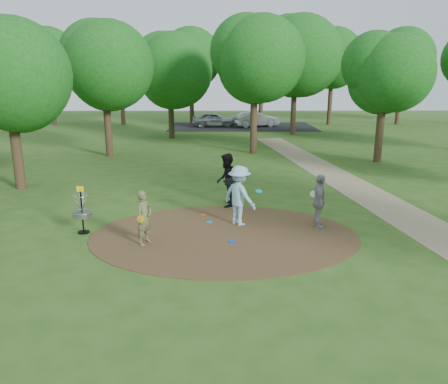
{
  "coord_description": "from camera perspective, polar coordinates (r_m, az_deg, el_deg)",
  "views": [
    {
      "loc": [
        -0.12,
        -12.89,
        4.88
      ],
      "look_at": [
        0.0,
        1.2,
        1.1
      ],
      "focal_mm": 35.0,
      "sensor_mm": 36.0,
      "label": 1
    }
  ],
  "objects": [
    {
      "name": "player_observer_with_disc",
      "position": [
        13.08,
        -10.38,
        -3.31
      ],
      "size": [
        0.62,
        0.71,
        1.65
      ],
      "color": "brown",
      "rests_on": "ground"
    },
    {
      "name": "disc_golf_basket",
      "position": [
        14.46,
        -18.1,
        -1.83
      ],
      "size": [
        0.63,
        0.63,
        1.54
      ],
      "color": "black",
      "rests_on": "ground"
    },
    {
      "name": "player_waiting_with_disc",
      "position": [
        14.55,
        12.33,
        -1.22
      ],
      "size": [
        0.56,
        1.08,
        1.8
      ],
      "color": "#98999B",
      "rests_on": "ground"
    },
    {
      "name": "ground",
      "position": [
        13.78,
        0.04,
        -5.72
      ],
      "size": [
        100.0,
        100.0,
        0.0
      ],
      "primitive_type": "plane",
      "color": "#2D5119",
      "rests_on": "ground"
    },
    {
      "name": "tree_ring",
      "position": [
        21.64,
        6.62,
        15.97
      ],
      "size": [
        37.29,
        46.08,
        9.45
      ],
      "color": "#332316",
      "rests_on": "ground"
    },
    {
      "name": "disc_ground_red",
      "position": [
        15.7,
        -2.79,
        -3.0
      ],
      "size": [
        0.22,
        0.22,
        0.02
      ],
      "primitive_type": "cylinder",
      "color": "red",
      "rests_on": "dirt_clearing"
    },
    {
      "name": "player_walking_with_disc",
      "position": [
        16.54,
        0.32,
        1.54
      ],
      "size": [
        0.88,
        1.08,
        2.05
      ],
      "color": "black",
      "rests_on": "ground"
    },
    {
      "name": "car_left",
      "position": [
        43.0,
        -1.39,
        9.45
      ],
      "size": [
        4.22,
        1.85,
        1.41
      ],
      "primitive_type": "imported",
      "rotation": [
        0.0,
        0.0,
        1.61
      ],
      "color": "#A1A5A8",
      "rests_on": "ground"
    },
    {
      "name": "parking_lot",
      "position": [
        43.22,
        2.35,
        8.53
      ],
      "size": [
        14.0,
        8.0,
        0.01
      ],
      "primitive_type": "cube",
      "color": "black",
      "rests_on": "ground"
    },
    {
      "name": "disc_ground_blue",
      "position": [
        13.21,
        1.08,
        -6.53
      ],
      "size": [
        0.22,
        0.22,
        0.02
      ],
      "primitive_type": "cylinder",
      "color": "blue",
      "rests_on": "dirt_clearing"
    },
    {
      "name": "footpath",
      "position": [
        17.01,
        22.47,
        -2.81
      ],
      "size": [
        7.55,
        39.89,
        0.01
      ],
      "primitive_type": "cube",
      "rotation": [
        0.0,
        0.0,
        0.14
      ],
      "color": "#8C7A5B",
      "rests_on": "ground"
    },
    {
      "name": "player_throwing_with_disc",
      "position": [
        14.49,
        2.03,
        -0.48
      ],
      "size": [
        1.48,
        1.46,
        2.02
      ],
      "color": "#9ACEE6",
      "rests_on": "ground"
    },
    {
      "name": "car_right",
      "position": [
        43.11,
        4.17,
        9.45
      ],
      "size": [
        4.67,
        2.83,
        1.45
      ],
      "primitive_type": "imported",
      "rotation": [
        0.0,
        0.0,
        1.89
      ],
      "color": "#B7B8C0",
      "rests_on": "ground"
    },
    {
      "name": "disc_ground_cyan",
      "position": [
        14.94,
        -1.9,
        -3.94
      ],
      "size": [
        0.22,
        0.22,
        0.02
      ],
      "primitive_type": "cylinder",
      "color": "#177FBC",
      "rests_on": "dirt_clearing"
    },
    {
      "name": "dirt_clearing",
      "position": [
        13.78,
        0.04,
        -5.68
      ],
      "size": [
        8.4,
        8.4,
        0.02
      ],
      "primitive_type": "cylinder",
      "color": "#47301C",
      "rests_on": "ground"
    }
  ]
}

